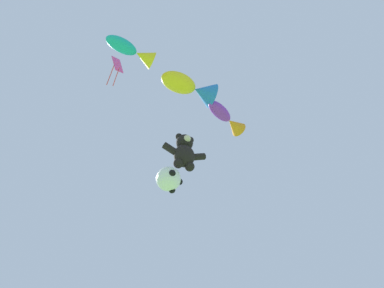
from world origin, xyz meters
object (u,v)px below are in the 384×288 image
(soccer_ball_kite, at_px, (169,179))
(fish_kite_goldfin, at_px, (191,88))
(diamond_kite, at_px, (117,67))
(fish_kite_teal, at_px, (133,51))
(fish_kite_violet, at_px, (227,118))
(teddy_bear_kite, at_px, (184,152))

(soccer_ball_kite, height_order, fish_kite_goldfin, fish_kite_goldfin)
(diamond_kite, bearing_deg, fish_kite_teal, -69.49)
(fish_kite_violet, xyz_separation_m, fish_kite_goldfin, (-2.00, -0.65, 0.41))
(teddy_bear_kite, height_order, fish_kite_violet, fish_kite_violet)
(fish_kite_violet, height_order, fish_kite_goldfin, fish_kite_goldfin)
(fish_kite_teal, bearing_deg, teddy_bear_kite, 32.29)
(soccer_ball_kite, distance_m, fish_kite_violet, 4.42)
(fish_kite_goldfin, bearing_deg, diamond_kite, 168.52)
(fish_kite_goldfin, height_order, fish_kite_teal, fish_kite_goldfin)
(teddy_bear_kite, relative_size, soccer_ball_kite, 1.86)
(diamond_kite, bearing_deg, teddy_bear_kite, 8.70)
(soccer_ball_kite, relative_size, diamond_kite, 0.45)
(fish_kite_teal, bearing_deg, fish_kite_violet, 15.59)
(soccer_ball_kite, xyz_separation_m, fish_kite_goldfin, (0.28, -1.44, 4.12))
(soccer_ball_kite, bearing_deg, fish_kite_violet, -19.05)
(fish_kite_goldfin, distance_m, fish_kite_teal, 2.83)
(fish_kite_violet, xyz_separation_m, fish_kite_teal, (-4.75, -1.33, 0.47))
(teddy_bear_kite, height_order, fish_kite_goldfin, fish_kite_goldfin)
(fish_kite_goldfin, height_order, diamond_kite, diamond_kite)
(soccer_ball_kite, relative_size, fish_kite_violet, 0.44)
(teddy_bear_kite, relative_size, fish_kite_violet, 0.82)
(teddy_bear_kite, distance_m, soccer_ball_kite, 1.45)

